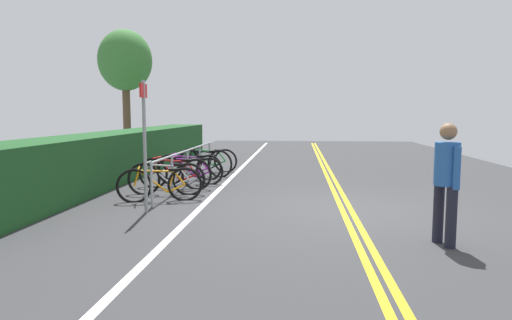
{
  "coord_description": "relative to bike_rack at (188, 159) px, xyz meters",
  "views": [
    {
      "loc": [
        -8.1,
        0.89,
        1.76
      ],
      "look_at": [
        2.41,
        1.87,
        0.64
      ],
      "focal_mm": 31.57,
      "sensor_mm": 36.0,
      "label": 1
    }
  ],
  "objects": [
    {
      "name": "ground_plane",
      "position": [
        -2.67,
        -3.58,
        -0.65
      ],
      "size": [
        39.37,
        11.84,
        0.05
      ],
      "primitive_type": "cube",
      "color": "#353538"
    },
    {
      "name": "centre_line_yellow_inner",
      "position": [
        -2.67,
        -3.66,
        -0.62
      ],
      "size": [
        35.44,
        0.1,
        0.0
      ],
      "primitive_type": "cube",
      "color": "gold",
      "rests_on": "ground_plane"
    },
    {
      "name": "centre_line_yellow_outer",
      "position": [
        -2.67,
        -3.5,
        -0.62
      ],
      "size": [
        35.44,
        0.1,
        0.0
      ],
      "primitive_type": "cube",
      "color": "gold",
      "rests_on": "ground_plane"
    },
    {
      "name": "bike_lane_stripe_white",
      "position": [
        -2.67,
        -0.91,
        -0.62
      ],
      "size": [
        35.44,
        0.12,
        0.0
      ],
      "primitive_type": "cube",
      "color": "white",
      "rests_on": "ground_plane"
    },
    {
      "name": "bike_rack",
      "position": [
        0.0,
        0.0,
        0.0
      ],
      "size": [
        5.56,
        0.05,
        0.85
      ],
      "color": "#9EA0A5",
      "rests_on": "ground_plane"
    },
    {
      "name": "bicycle_0",
      "position": [
        -2.19,
        0.02,
        -0.29
      ],
      "size": [
        0.61,
        1.63,
        0.72
      ],
      "color": "black",
      "rests_on": "ground_plane"
    },
    {
      "name": "bicycle_1",
      "position": [
        -1.47,
        0.1,
        -0.28
      ],
      "size": [
        0.46,
        1.69,
        0.74
      ],
      "color": "black",
      "rests_on": "ground_plane"
    },
    {
      "name": "bicycle_2",
      "position": [
        -0.67,
        0.14,
        -0.27
      ],
      "size": [
        0.46,
        1.8,
        0.76
      ],
      "color": "black",
      "rests_on": "ground_plane"
    },
    {
      "name": "bicycle_3",
      "position": [
        -0.01,
        -0.07,
        -0.29
      ],
      "size": [
        0.46,
        1.66,
        0.71
      ],
      "color": "black",
      "rests_on": "ground_plane"
    },
    {
      "name": "bicycle_4",
      "position": [
        0.73,
        0.14,
        -0.3
      ],
      "size": [
        0.46,
        1.74,
        0.71
      ],
      "color": "black",
      "rests_on": "ground_plane"
    },
    {
      "name": "bicycle_5",
      "position": [
        1.44,
        -0.11,
        -0.26
      ],
      "size": [
        0.67,
        1.68,
        0.79
      ],
      "color": "black",
      "rests_on": "ground_plane"
    },
    {
      "name": "bicycle_6",
      "position": [
        2.33,
        -0.05,
        -0.28
      ],
      "size": [
        0.46,
        1.78,
        0.73
      ],
      "color": "black",
      "rests_on": "ground_plane"
    },
    {
      "name": "pedestrian",
      "position": [
        -4.73,
        -4.64,
        0.3
      ],
      "size": [
        0.47,
        0.32,
        1.62
      ],
      "color": "#1E1E2D",
      "rests_on": "ground_plane"
    },
    {
      "name": "sign_post_near",
      "position": [
        -3.19,
        -0.04,
        0.76
      ],
      "size": [
        0.36,
        0.06,
        2.31
      ],
      "color": "gray",
      "rests_on": "ground_plane"
    },
    {
      "name": "hedge_backdrop",
      "position": [
        1.5,
        2.18,
        -0.01
      ],
      "size": [
        14.51,
        1.34,
        1.23
      ],
      "primitive_type": "cube",
      "color": "#1C4C21",
      "rests_on": "ground_plane"
    },
    {
      "name": "tree_mid",
      "position": [
        7.11,
        4.28,
        3.17
      ],
      "size": [
        2.14,
        2.14,
        5.07
      ],
      "color": "brown",
      "rests_on": "ground_plane"
    }
  ]
}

